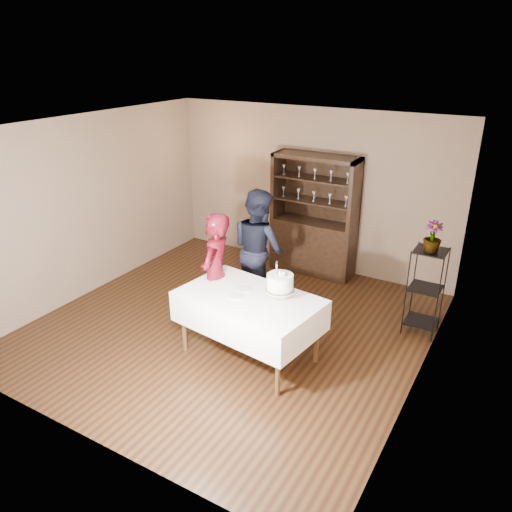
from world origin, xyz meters
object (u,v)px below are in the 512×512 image
object	(u,v)px
cake_table	(249,311)
potted_plant	(433,237)
plant_etagere	(426,288)
cake	(280,284)
woman	(215,275)
man	(259,249)
china_hutch	(313,234)

from	to	relation	value
cake_table	potted_plant	size ratio (longest dim) A/B	4.53
plant_etagere	cake	world-z (taller)	cake
plant_etagere	cake	distance (m)	2.08
cake_table	potted_plant	bearing A→B (deg)	43.89
woman	cake_table	bearing A→B (deg)	55.76
plant_etagere	man	distance (m)	2.34
plant_etagere	china_hutch	bearing A→B (deg)	153.17
potted_plant	cake_table	bearing A→B (deg)	-136.11
cake_table	woman	size ratio (longest dim) A/B	1.06
potted_plant	woman	bearing A→B (deg)	-150.00
china_hutch	cake	size ratio (longest dim) A/B	4.17
cake_table	man	world-z (taller)	man
plant_etagere	cake_table	distance (m)	2.39
china_hutch	man	size ratio (longest dim) A/B	1.13
cake	china_hutch	bearing A→B (deg)	105.51
cake_table	cake	xyz separation A→B (m)	(0.34, 0.14, 0.39)
china_hutch	woman	size ratio (longest dim) A/B	1.19
potted_plant	man	bearing A→B (deg)	-170.40
man	plant_etagere	bearing A→B (deg)	-145.38
china_hutch	woman	bearing A→B (deg)	-96.73
plant_etagere	potted_plant	xyz separation A→B (m)	(0.00, -0.04, 0.73)
woman	cake	world-z (taller)	woman
cake_table	china_hutch	bearing A→B (deg)	97.91
cake_table	woman	world-z (taller)	woman
woman	man	distance (m)	0.99
plant_etagere	cake	size ratio (longest dim) A/B	2.50
cake_table	cake	world-z (taller)	cake
china_hutch	woman	xyz separation A→B (m)	(-0.29, -2.46, 0.18)
china_hutch	potted_plant	distance (m)	2.46
woman	man	size ratio (longest dim) A/B	0.95
china_hutch	plant_etagere	world-z (taller)	china_hutch
woman	man	xyz separation A→B (m)	(0.08, 0.98, 0.04)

